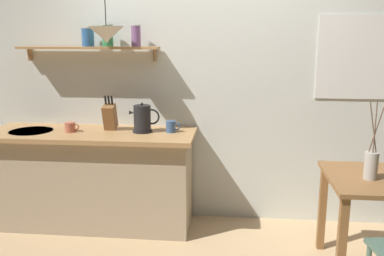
{
  "coord_description": "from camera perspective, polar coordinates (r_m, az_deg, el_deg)",
  "views": [
    {
      "loc": [
        0.25,
        -3.2,
        1.73
      ],
      "look_at": [
        -0.1,
        0.25,
        0.95
      ],
      "focal_mm": 39.39,
      "sensor_mm": 36.0,
      "label": 1
    }
  ],
  "objects": [
    {
      "name": "ground_plane",
      "position": [
        3.64,
        1.21,
        -15.67
      ],
      "size": [
        14.0,
        14.0,
        0.0
      ],
      "primitive_type": "plane",
      "color": "tan"
    },
    {
      "name": "wall_shelf",
      "position": [
        3.89,
        -12.69,
        11.26
      ],
      "size": [
        1.27,
        0.2,
        0.33
      ],
      "color": "tan"
    },
    {
      "name": "coffee_mug_spare",
      "position": [
        3.67,
        -2.83,
        0.2
      ],
      "size": [
        0.13,
        0.08,
        0.1
      ],
      "color": "#3D5B89",
      "rests_on": "kitchen_counter"
    },
    {
      "name": "kitchen_counter",
      "position": [
        3.95,
        -13.12,
        -6.61
      ],
      "size": [
        1.83,
        0.63,
        0.89
      ],
      "color": "tan",
      "rests_on": "ground_plane"
    },
    {
      "name": "twig_vase",
      "position": [
        3.18,
        23.09,
        -4.54
      ],
      "size": [
        0.1,
        0.09,
        0.55
      ],
      "color": "#B7B2A8",
      "rests_on": "dining_table"
    },
    {
      "name": "knife_block",
      "position": [
        3.82,
        -11.06,
        1.56
      ],
      "size": [
        0.1,
        0.16,
        0.31
      ],
      "color": "brown",
      "rests_on": "kitchen_counter"
    },
    {
      "name": "pendant_lamp",
      "position": [
        3.64,
        -11.53,
        12.36
      ],
      "size": [
        0.3,
        0.3,
        0.45
      ],
      "color": "black"
    },
    {
      "name": "electric_kettle",
      "position": [
        3.69,
        -6.7,
        1.24
      ],
      "size": [
        0.27,
        0.17,
        0.26
      ],
      "color": "black",
      "rests_on": "kitchen_counter"
    },
    {
      "name": "back_wall",
      "position": [
        3.86,
        5.18,
        7.01
      ],
      "size": [
        6.8,
        0.11,
        2.7
      ],
      "color": "silver",
      "rests_on": "ground_plane"
    },
    {
      "name": "coffee_mug_by_sink",
      "position": [
        3.83,
        -16.14,
        0.11
      ],
      "size": [
        0.13,
        0.09,
        0.09
      ],
      "color": "#C6664C",
      "rests_on": "kitchen_counter"
    }
  ]
}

